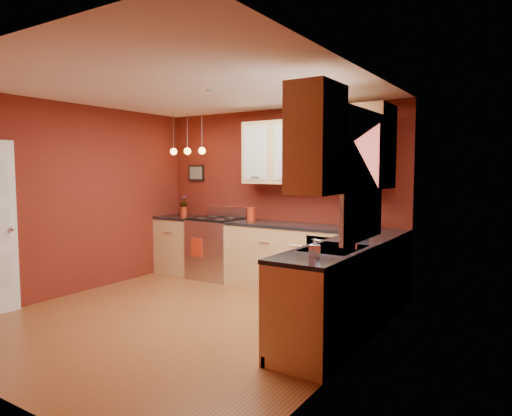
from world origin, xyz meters
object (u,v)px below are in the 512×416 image
Objects in this scene: coffee_maker at (361,220)px; soap_pump at (315,248)px; gas_range at (216,248)px; sink at (334,250)px; red_canister at (251,214)px.

coffee_maker reaches higher than soap_pump.
gas_range is 6.67× the size of soap_pump.
coffee_maker is 2.15m from soap_pump.
sink is 2.49m from red_canister.
red_canister is 0.86× the size of coffee_maker.
red_canister is (-1.97, 1.51, 0.13)m from sink.
coffee_maker is at bearing 2.27° from red_canister.
soap_pump is (2.02, -2.06, -0.02)m from red_canister.
soap_pump is (2.67, -2.05, 0.54)m from gas_range.
sink is at bearing -29.78° from gas_range.
sink is 2.98× the size of coffee_maker.
gas_range is 3.41m from soap_pump.
gas_range is at bearing -179.25° from red_canister.
coffee_maker is at bearing 99.42° from soap_pump.
red_canister is 2.89m from soap_pump.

